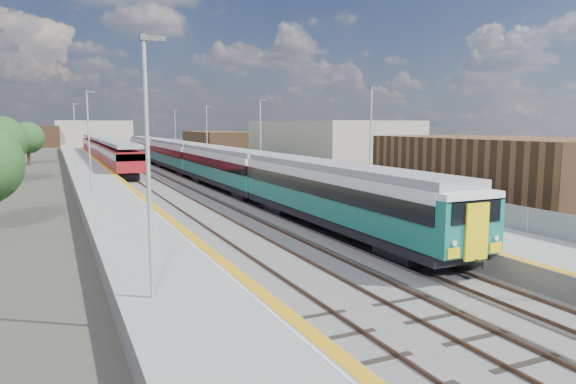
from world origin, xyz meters
TOP-DOWN VIEW (x-y plane):
  - ground at (0.00, 50.00)m, footprint 320.00×320.00m
  - ballast_bed at (-2.25, 52.50)m, footprint 10.50×155.00m
  - tracks at (-1.65, 54.18)m, footprint 8.96×160.00m
  - platform_right at (5.28, 52.49)m, footprint 4.70×155.00m
  - platform_left at (-9.05, 52.49)m, footprint 4.30×155.00m
  - buildings at (-18.12, 138.60)m, footprint 72.00×185.50m
  - green_train at (1.50, 48.40)m, footprint 2.96×82.27m
  - red_train at (-5.50, 77.42)m, footprint 3.01×60.97m
  - tree_b at (-17.44, 51.81)m, footprint 5.08×5.08m
  - tree_c at (-16.08, 78.93)m, footprint 4.73×4.73m
  - tree_d at (19.33, 65.00)m, footprint 4.01×4.01m

SIDE VIEW (x-z plane):
  - ground at x=0.00m, z-range 0.00..0.00m
  - ballast_bed at x=-2.25m, z-range 0.00..0.06m
  - tracks at x=-1.65m, z-range 0.02..0.19m
  - platform_left at x=-9.05m, z-range -3.74..4.78m
  - platform_right at x=5.28m, z-range -3.72..4.80m
  - red_train at x=-5.50m, z-range 0.35..4.14m
  - green_train at x=1.50m, z-range 0.67..3.92m
  - tree_d at x=19.33m, z-range 0.70..6.13m
  - tree_c at x=-16.08m, z-range 0.83..7.23m
  - tree_b at x=-17.44m, z-range 0.89..7.78m
  - buildings at x=-18.12m, z-range -9.30..30.70m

